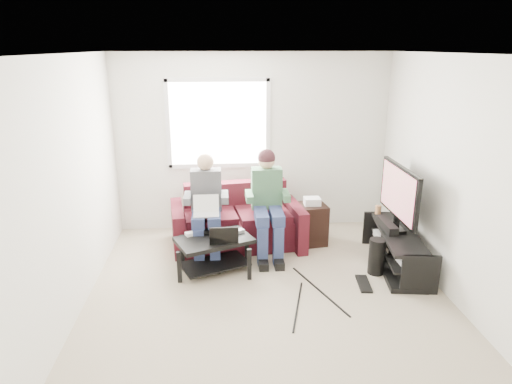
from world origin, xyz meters
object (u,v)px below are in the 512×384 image
coffee_table (214,247)px  tv_stand (397,251)px  tv (399,194)px  end_table (311,223)px  sofa (237,223)px  subwoofer (377,256)px

coffee_table → tv_stand: (2.29, -0.05, -0.11)m
coffee_table → tv: bearing=1.3°
end_table → tv_stand: bearing=-40.2°
sofa → subwoofer: size_ratio=4.18×
sofa → tv_stand: 2.16m
sofa → tv: bearing=-20.7°
tv → end_table: tv is taller
coffee_table → tv_stand: bearing=-1.2°
tv_stand → subwoofer: 0.36m
end_table → coffee_table: bearing=-151.2°
coffee_table → subwoofer: (1.97, -0.22, -0.10)m
sofa → tv_stand: (1.98, -0.85, -0.10)m
coffee_table → tv_stand: 2.29m
coffee_table → tv: size_ratio=0.93×
tv_stand → tv: size_ratio=1.34×
sofa → end_table: sofa is taller
sofa → tv_stand: bearing=-23.1°
sofa → coffee_table: sofa is taller
sofa → subwoofer: sofa is taller
sofa → tv: size_ratio=1.70×
sofa → coffee_table: 0.86m
subwoofer → end_table: 1.14m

